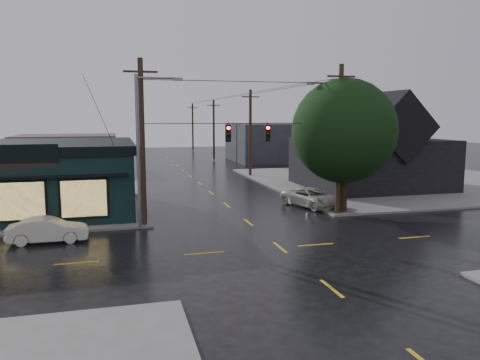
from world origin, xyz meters
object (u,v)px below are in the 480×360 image
object	(u,v)px
utility_pole_ne	(337,215)
utility_pole_nw	(145,227)
sedan_cream	(48,230)
suv_silver	(312,198)
corner_tree	(344,131)

from	to	relation	value
utility_pole_ne	utility_pole_nw	bearing A→B (deg)	180.00
utility_pole_nw	sedan_cream	size ratio (longest dim) A/B	2.47
suv_silver	sedan_cream	bearing A→B (deg)	178.39
corner_tree	sedan_cream	bearing A→B (deg)	-171.50
corner_tree	suv_silver	xyz separation A→B (m)	(-1.07, 2.73, -5.03)
corner_tree	sedan_cream	size ratio (longest dim) A/B	2.23
utility_pole_nw	suv_silver	xyz separation A→B (m)	(12.50, 3.23, 0.70)
utility_pole_nw	utility_pole_ne	world-z (taller)	same
corner_tree	utility_pole_nw	world-z (taller)	corner_tree
suv_silver	utility_pole_ne	bearing A→B (deg)	-100.16
corner_tree	sedan_cream	distance (m)	19.68
utility_pole_nw	suv_silver	size ratio (longest dim) A/B	2.01
utility_pole_nw	corner_tree	bearing A→B (deg)	2.11
utility_pole_nw	utility_pole_ne	bearing A→B (deg)	0.00
sedan_cream	utility_pole_nw	bearing A→B (deg)	-66.23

